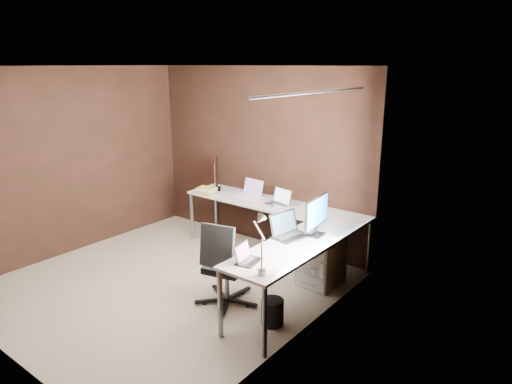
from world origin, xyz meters
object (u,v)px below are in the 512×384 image
(laptop_silver, at_px, (279,201))
(book_stack, at_px, (206,190))
(drawer_pedestal, at_px, (321,259))
(desk_lamp, at_px, (260,236))
(laptop_white, at_px, (251,193))
(wastebasket, at_px, (272,312))
(monitor_right, at_px, (317,214))
(laptop_black_small, at_px, (247,258))
(office_chair, at_px, (225,280))
(laptop_black_big, at_px, (288,231))
(monitor_left, at_px, (216,173))

(laptop_silver, xyz_separation_m, book_stack, (-1.15, -0.18, -0.01))
(drawer_pedestal, xyz_separation_m, desk_lamp, (0.16, -1.40, 0.76))
(laptop_white, height_order, desk_lamp, desk_lamp)
(desk_lamp, height_order, wastebasket, desk_lamp)
(monitor_right, relative_size, laptop_black_small, 1.89)
(desk_lamp, bearing_deg, office_chair, 146.96)
(laptop_black_big, distance_m, laptop_black_small, 0.80)
(book_stack, height_order, desk_lamp, desk_lamp)
(drawer_pedestal, relative_size, laptop_black_small, 2.16)
(drawer_pedestal, distance_m, laptop_black_small, 1.40)
(drawer_pedestal, xyz_separation_m, monitor_left, (-2.01, 0.40, 0.68))
(desk_lamp, bearing_deg, monitor_left, 132.32)
(monitor_right, bearing_deg, monitor_left, 65.07)
(laptop_black_big, distance_m, book_stack, 1.99)
(drawer_pedestal, distance_m, desk_lamp, 1.60)
(monitor_left, height_order, desk_lamp, desk_lamp)
(laptop_silver, height_order, laptop_black_small, laptop_silver)
(monitor_left, relative_size, office_chair, 0.47)
(laptop_black_small, bearing_deg, office_chair, 52.51)
(drawer_pedestal, xyz_separation_m, office_chair, (-0.57, -1.06, -0.02))
(monitor_left, relative_size, monitor_right, 0.85)
(monitor_left, bearing_deg, desk_lamp, 10.14)
(laptop_silver, bearing_deg, book_stack, -159.27)
(book_stack, distance_m, wastebasket, 2.49)
(monitor_left, xyz_separation_m, book_stack, (0.02, -0.24, -0.21))
(monitor_left, xyz_separation_m, laptop_black_big, (1.89, -0.93, -0.20))
(book_stack, relative_size, wastebasket, 1.10)
(monitor_right, xyz_separation_m, office_chair, (-0.67, -0.73, -0.70))
(monitor_right, relative_size, office_chair, 0.55)
(laptop_black_small, xyz_separation_m, wastebasket, (0.13, 0.25, -0.64))
(laptop_black_big, relative_size, office_chair, 0.45)
(laptop_silver, xyz_separation_m, desk_lamp, (1.00, -1.74, 0.28))
(laptop_silver, relative_size, wastebasket, 1.36)
(drawer_pedestal, xyz_separation_m, wastebasket, (0.07, -1.08, -0.17))
(desk_lamp, bearing_deg, laptop_black_big, 100.20)
(office_chair, bearing_deg, book_stack, 126.09)
(laptop_silver, distance_m, laptop_black_small, 1.84)
(laptop_white, bearing_deg, wastebasket, -40.46)
(monitor_right, xyz_separation_m, wastebasket, (-0.03, -0.75, -0.84))
(monitor_left, distance_m, laptop_black_small, 2.61)
(laptop_white, distance_m, desk_lamp, 2.42)
(drawer_pedestal, xyz_separation_m, monitor_right, (0.10, -0.33, 0.68))
(monitor_right, bearing_deg, laptop_silver, 48.93)
(laptop_black_big, bearing_deg, book_stack, 80.05)
(laptop_black_small, height_order, book_stack, laptop_black_small)
(office_chair, bearing_deg, desk_lamp, -38.41)
(book_stack, bearing_deg, laptop_black_small, -37.42)
(monitor_right, relative_size, laptop_white, 1.44)
(laptop_white, height_order, office_chair, laptop_white)
(drawer_pedestal, height_order, desk_lamp, desk_lamp)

